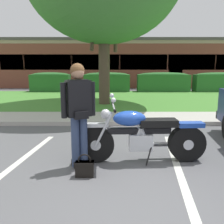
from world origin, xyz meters
The scene contains 13 objects.
ground_plane centered at (0.00, 0.00, 0.00)m, with size 140.00×140.00×0.00m, color #565659.
curb_strip centered at (0.00, 3.54, 0.06)m, with size 60.00×0.20×0.12m, color #B7B2A8.
concrete_walk centered at (0.00, 4.39, 0.04)m, with size 60.00×1.50×0.08m, color #B7B2A8.
grass_lawn centered at (0.00, 8.70, 0.03)m, with size 60.00×7.13×0.06m, color #478433.
stall_stripe_1 centered at (0.24, 0.20, 0.00)m, with size 0.12×4.40×0.01m, color silver.
motorcycle centered at (-0.19, 0.89, 0.48)m, with size 2.24×0.82×1.18m.
rider_person centered at (-1.34, 0.68, 0.99)m, with size 0.53×0.39×1.70m.
handbag centered at (-1.21, 0.28, 0.14)m, with size 0.28×0.13×0.36m.
hedge_left centered at (-4.65, 12.16, 0.65)m, with size 2.42×0.90×1.24m.
hedge_center_left centered at (-1.12, 12.16, 0.65)m, with size 2.82×0.90×1.24m.
hedge_center_right centered at (2.41, 12.16, 0.65)m, with size 3.21×0.90×1.24m.
hedge_right centered at (5.94, 12.16, 0.65)m, with size 3.13×0.90×1.24m.
brick_building centered at (-0.24, 19.31, 1.82)m, with size 20.59×9.14×3.63m.
Camera 1 is at (-0.80, -3.21, 1.67)m, focal length 39.23 mm.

